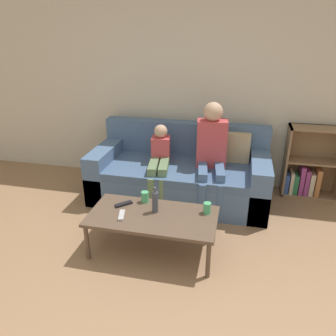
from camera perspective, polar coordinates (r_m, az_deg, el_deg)
The scene contains 12 objects.
ground_plane at distance 2.60m, azimuth -8.46°, elevation -26.89°, with size 22.00×22.00×0.00m, color #997251.
wall_back at distance 4.33m, azimuth 3.43°, elevation 14.23°, with size 12.00×0.06×2.60m.
couch at distance 4.07m, azimuth 2.24°, elevation -1.22°, with size 2.11×0.97×0.87m.
bookshelf at distance 4.47m, azimuth 23.30°, elevation -0.06°, with size 0.67×0.28×0.90m.
coffee_table at distance 3.08m, azimuth -2.68°, elevation -8.71°, with size 1.19×0.60×0.39m.
person_adult at distance 3.79m, azimuth 7.60°, elevation 3.42°, with size 0.40×0.69×1.22m.
person_child at distance 3.88m, azimuth -1.49°, elevation 1.24°, with size 0.30×0.68×0.92m.
cup_near at distance 3.25m, azimuth -4.03°, elevation -5.04°, with size 0.07×0.07×0.11m.
cup_far at distance 3.08m, azimuth 6.83°, elevation -6.93°, with size 0.07×0.07×0.11m.
tv_remote_0 at distance 3.23m, azimuth -7.73°, elevation -6.24°, with size 0.15×0.15×0.02m.
tv_remote_1 at distance 3.06m, azimuth -8.09°, elevation -8.15°, with size 0.09×0.18×0.02m.
bottle at distance 3.05m, azimuth -2.26°, elevation -5.86°, with size 0.06×0.06×0.26m.
Camera 1 is at (0.69, -1.52, 2.00)m, focal length 35.00 mm.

